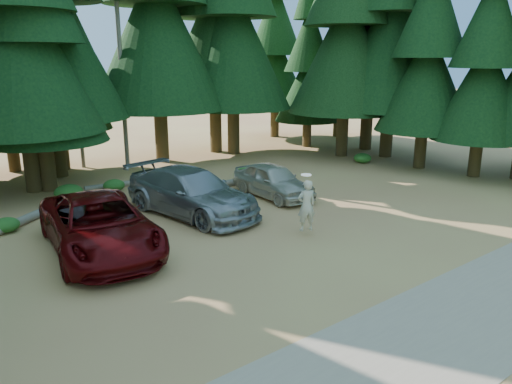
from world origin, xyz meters
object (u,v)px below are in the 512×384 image
frisbee_player (306,205)px  silver_minivan_center (191,192)px  log_right (239,181)px  log_left (24,220)px  silver_minivan_right (273,180)px  log_mid (119,184)px  red_pickup (100,225)px

frisbee_player → silver_minivan_center: bearing=-48.0°
silver_minivan_center → frisbee_player: (1.90, -4.58, 0.20)m
frisbee_player → log_right: 7.72m
log_left → silver_minivan_right: bearing=-52.6°
frisbee_player → log_mid: size_ratio=0.62×
silver_minivan_right → frisbee_player: (-2.30, -4.56, 0.36)m
log_mid → log_right: (4.88, -3.13, 0.03)m
silver_minivan_center → log_mid: bearing=86.0°
log_mid → silver_minivan_center: bearing=-78.4°
silver_minivan_center → log_left: size_ratio=1.33×
red_pickup → log_mid: (3.77, 7.40, -0.76)m
red_pickup → silver_minivan_center: size_ratio=1.04×
log_mid → silver_minivan_right: bearing=-44.8°
log_right → red_pickup: bearing=-152.4°
silver_minivan_right → frisbee_player: frisbee_player is taller
log_left → silver_minivan_center: bearing=-63.2°
silver_minivan_center → log_left: 6.33m
silver_minivan_right → log_left: silver_minivan_right is taller
frisbee_player → log_left: (-7.50, 7.43, -0.94)m
red_pickup → silver_minivan_right: size_ratio=1.46×
frisbee_player → log_left: frisbee_player is taller
silver_minivan_center → log_mid: 5.91m
frisbee_player → log_mid: 10.74m
silver_minivan_center → frisbee_player: 4.96m
silver_minivan_center → log_right: bearing=22.4°
frisbee_player → log_right: (2.41, 7.28, -0.95)m
log_left → log_mid: size_ratio=1.43×
log_left → log_right: (9.91, -0.15, -0.00)m
silver_minivan_center → log_mid: (-0.57, 5.83, -0.77)m
frisbee_player → silver_minivan_right: bearing=-97.3°
log_right → log_left: bearing=-179.6°
red_pickup → silver_minivan_center: 4.62m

